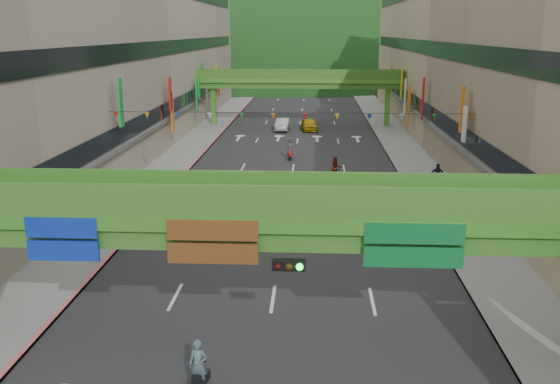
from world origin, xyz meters
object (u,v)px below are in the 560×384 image
object	(u,v)px
car_yellow	(309,124)
pedestrian_red	(445,218)
scooter_rider_near	(198,371)
overpass_near	(288,238)
car_silver	(283,125)
scooter_rider_mid	(336,169)

from	to	relation	value
car_yellow	pedestrian_red	world-z (taller)	pedestrian_red
scooter_rider_near	pedestrian_red	size ratio (longest dim) A/B	1.23
scooter_rider_near	pedestrian_red	xyz separation A→B (m)	(11.76, 18.30, -0.13)
overpass_near	car_silver	world-z (taller)	overpass_near
scooter_rider_mid	car_yellow	xyz separation A→B (m)	(-2.33, 26.98, -0.38)
pedestrian_red	car_yellow	bearing A→B (deg)	91.32
scooter_rider_mid	pedestrian_red	bearing A→B (deg)	-62.54
scooter_rider_mid	car_yellow	size ratio (longest dim) A/B	0.49
overpass_near	pedestrian_red	bearing A→B (deg)	62.45
car_silver	overpass_near	bearing A→B (deg)	-83.98
scooter_rider_mid	overpass_near	bearing A→B (deg)	-95.16
car_yellow	pedestrian_red	xyz separation A→B (m)	(8.58, -39.00, 0.08)
pedestrian_red	scooter_rider_near	bearing A→B (deg)	-133.82
overpass_near	car_yellow	world-z (taller)	overpass_near
car_yellow	pedestrian_red	distance (m)	39.93
pedestrian_red	scooter_rider_mid	bearing A→B (deg)	106.37
car_silver	pedestrian_red	distance (m)	40.68
scooter_rider_near	car_silver	bearing A→B (deg)	90.04
car_silver	car_yellow	size ratio (longest dim) A/B	1.00
scooter_rider_near	scooter_rider_mid	bearing A→B (deg)	79.70
scooter_rider_near	scooter_rider_mid	xyz separation A→B (m)	(5.51, 30.32, 0.17)
car_yellow	scooter_rider_mid	bearing A→B (deg)	-91.29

